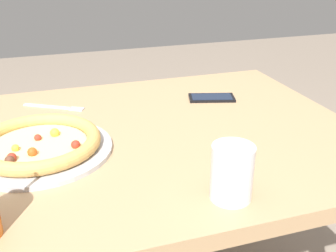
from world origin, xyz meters
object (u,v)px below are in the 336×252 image
object	(u,v)px
cell_phone	(212,98)
water_cup_clear	(232,172)
pizza_near	(39,145)
fork	(57,107)

from	to	relation	value
cell_phone	water_cup_clear	bearing A→B (deg)	-109.72
pizza_near	cell_phone	xyz separation A→B (m)	(0.56, 0.22, -0.02)
pizza_near	water_cup_clear	xyz separation A→B (m)	(0.36, -0.32, 0.04)
fork	water_cup_clear	bearing A→B (deg)	-63.59
fork	pizza_near	bearing A→B (deg)	-101.59
pizza_near	water_cup_clear	world-z (taller)	water_cup_clear
pizza_near	fork	world-z (taller)	pizza_near
fork	cell_phone	distance (m)	0.50
water_cup_clear	pizza_near	bearing A→B (deg)	138.57
pizza_near	cell_phone	size ratio (longest dim) A/B	2.18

